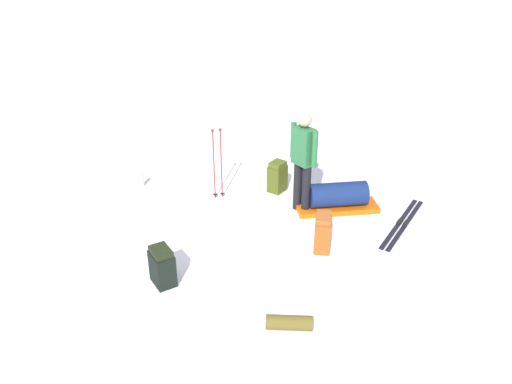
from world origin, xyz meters
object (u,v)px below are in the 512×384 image
Objects in this scene: sleeping_mat_rolled at (289,323)px; backpack_bright at (162,266)px; backpack_large_dark at (277,177)px; skier_standing at (303,158)px; ski_poles_planted_near at (217,160)px; thermos_bottle at (142,180)px; gear_sled at (338,198)px; ski_pair_near at (402,224)px; backpack_small_spare at (323,232)px.

backpack_bright is at bearing -26.48° from sleeping_mat_rolled.
backpack_large_dark is at bearing -87.61° from sleeping_mat_rolled.
skier_standing is at bearing 119.77° from backpack_large_dark.
ski_poles_planted_near is 1.58m from thermos_bottle.
gear_sled is 3.51m from thermos_bottle.
ski_pair_near is 1.54m from backpack_small_spare.
backpack_bright is 0.38× the size of gear_sled.
backpack_small_spare reaches higher than backpack_large_dark.
backpack_large_dark is 1.01× the size of sleeping_mat_rolled.
skier_standing is 2.86m from backpack_bright.
ski_poles_planted_near reaches higher than sleeping_mat_rolled.
backpack_bright is 2.07× the size of thermos_bottle.
thermos_bottle is (3.43, -0.74, -0.09)m from gear_sled.
backpack_large_dark is 1.04× the size of backpack_bright.
backpack_large_dark is 0.40× the size of gear_sled.
skier_standing is 1.89m from ski_pair_near.
ski_poles_planted_near is (3.00, -0.80, 0.69)m from ski_pair_near.
backpack_bright is at bearing 108.28° from thermos_bottle.
thermos_bottle is at bearing -2.09° from backpack_large_dark.
sleeping_mat_rolled is at bearing 92.39° from backpack_large_dark.
ski_poles_planted_near is at bearing -42.54° from backpack_small_spare.
sleeping_mat_rolled is (1.84, 2.46, 0.08)m from ski_pair_near.
skier_standing is 1.49m from ski_poles_planted_near.
backpack_bright is 3.24m from gear_sled.
gear_sled is at bearing -23.32° from ski_pair_near.
ski_pair_near is at bearing 165.03° from ski_poles_planted_near.
thermos_bottle is at bearing -71.72° from backpack_bright.
backpack_large_dark is 3.11m from backpack_bright.
backpack_large_dark is at bearing -28.54° from ski_pair_near.
gear_sled reaches higher than sleeping_mat_rolled.
skier_standing is 1.34× the size of ski_poles_planted_near.
backpack_small_spare is (-2.17, -0.90, 0.01)m from backpack_bright.
skier_standing is at bearing -133.27° from backpack_bright.
backpack_small_spare is 2.16× the size of thermos_bottle.
sleeping_mat_rolled is at bearing 53.13° from ski_pair_near.
ski_poles_planted_near is at bearing -10.55° from gear_sled.
gear_sled reaches higher than thermos_bottle.
thermos_bottle is (2.83, -0.78, -0.82)m from skier_standing.
thermos_bottle reaches higher than ski_pair_near.
thermos_bottle is at bearing -12.22° from gear_sled.
backpack_large_dark is 3.55m from sleeping_mat_rolled.
ski_pair_near is 3.19m from ski_poles_planted_near.
backpack_large_dark is 1.19m from gear_sled.
backpack_small_spare is at bearing -106.57° from sleeping_mat_rolled.
ski_poles_planted_near is (-0.49, -2.44, 0.44)m from backpack_bright.
ski_poles_planted_near is at bearing -101.47° from backpack_bright.
sleeping_mat_rolled is at bearing 73.43° from backpack_small_spare.
ski_poles_planted_near reaches higher than backpack_large_dark.
gear_sled is (-2.01, 0.37, -0.48)m from ski_poles_planted_near.
backpack_bright is at bearing 22.56° from backpack_small_spare.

